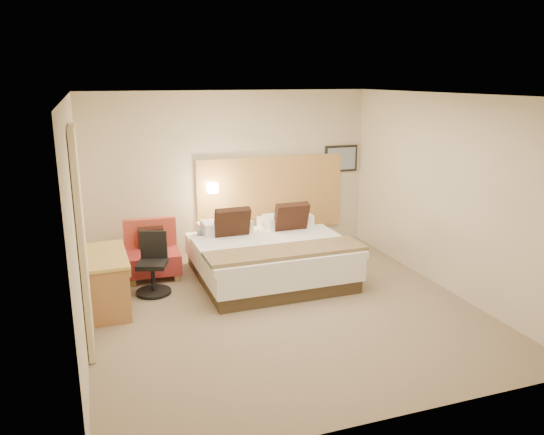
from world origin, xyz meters
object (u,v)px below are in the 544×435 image
object	(u,v)px
side_table	(204,255)
desk_chair	(153,269)
desk	(107,266)
lounge_chair	(152,254)
bed	(269,255)

from	to	relation	value
side_table	desk_chair	world-z (taller)	desk_chair
side_table	desk	distance (m)	1.71
lounge_chair	desk	size ratio (longest dim) A/B	0.70
bed	side_table	xyz separation A→B (m)	(-0.86, 0.53, -0.06)
bed	side_table	bearing A→B (deg)	148.49
lounge_chair	desk_chair	size ratio (longest dim) A/B	0.98
bed	desk_chair	world-z (taller)	bed
lounge_chair	side_table	distance (m)	0.78
side_table	desk_chair	size ratio (longest dim) A/B	0.60
bed	desk	xyz separation A→B (m)	(-2.29, -0.35, 0.23)
bed	desk_chair	distance (m)	1.69
bed	lounge_chair	world-z (taller)	bed
lounge_chair	desk_chair	bearing A→B (deg)	-95.52
desk_chair	desk	bearing A→B (deg)	-152.15
lounge_chair	side_table	xyz separation A→B (m)	(0.76, -0.13, -0.05)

